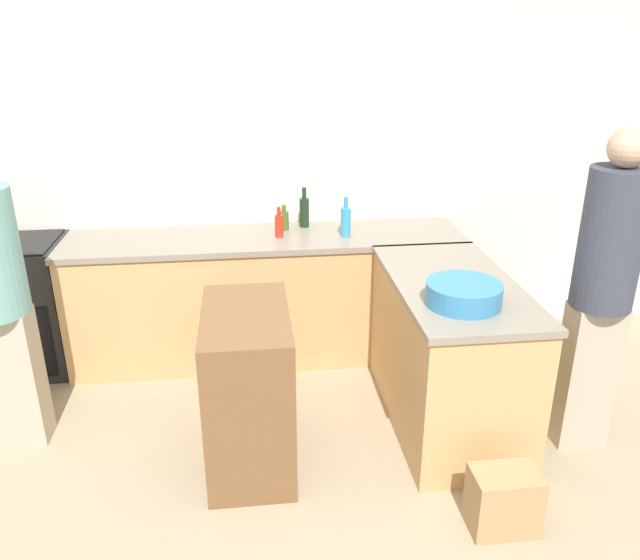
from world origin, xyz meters
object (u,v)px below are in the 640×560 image
object	(u,v)px
hot_sauce_bottle	(279,225)
person_at_peninsula	(603,284)
olive_oil_bottle	(284,220)
island_table	(249,388)
wine_bottle_dark	(304,211)
paper_bag	(504,501)
range_oven	(21,306)
mixing_bowl	(464,294)
dish_soap_bottle	(346,221)

from	to	relation	value
hot_sauce_bottle	person_at_peninsula	distance (m)	2.07
olive_oil_bottle	island_table	bearing A→B (deg)	-102.37
wine_bottle_dark	paper_bag	xyz separation A→B (m)	(0.75, -2.08, -0.87)
range_oven	island_table	xyz separation A→B (m)	(1.55, -1.23, -0.01)
wine_bottle_dark	range_oven	bearing A→B (deg)	-175.41
person_at_peninsula	paper_bag	bearing A→B (deg)	-138.69
paper_bag	range_oven	bearing A→B (deg)	145.03
mixing_bowl	wine_bottle_dark	xyz separation A→B (m)	(-0.69, 1.46, 0.06)
island_table	paper_bag	size ratio (longest dim) A/B	2.78
olive_oil_bottle	hot_sauce_bottle	distance (m)	0.17
wine_bottle_dark	hot_sauce_bottle	bearing A→B (deg)	-132.16
hot_sauce_bottle	wine_bottle_dark	size ratio (longest dim) A/B	0.74
person_at_peninsula	paper_bag	world-z (taller)	person_at_peninsula
mixing_bowl	wine_bottle_dark	distance (m)	1.62
island_table	mixing_bowl	xyz separation A→B (m)	(1.14, -0.07, 0.53)
dish_soap_bottle	person_at_peninsula	size ratio (longest dim) A/B	0.15
person_at_peninsula	paper_bag	size ratio (longest dim) A/B	5.62
island_table	person_at_peninsula	xyz separation A→B (m)	(1.90, -0.07, 0.55)
hot_sauce_bottle	wine_bottle_dark	distance (m)	0.29
range_oven	island_table	world-z (taller)	range_oven
range_oven	paper_bag	xyz separation A→B (m)	(2.75, -1.92, -0.30)
dish_soap_bottle	island_table	bearing A→B (deg)	-121.86
range_oven	olive_oil_bottle	world-z (taller)	olive_oil_bottle
dish_soap_bottle	person_at_peninsula	xyz separation A→B (m)	(1.20, -1.20, -0.03)
dish_soap_bottle	paper_bag	size ratio (longest dim) A/B	0.86
range_oven	wine_bottle_dark	xyz separation A→B (m)	(2.00, 0.16, 0.57)
island_table	hot_sauce_bottle	distance (m)	1.33
range_oven	hot_sauce_bottle	world-z (taller)	hot_sauce_bottle
wine_bottle_dark	paper_bag	world-z (taller)	wine_bottle_dark
mixing_bowl	person_at_peninsula	distance (m)	0.77
island_table	dish_soap_bottle	distance (m)	1.46
range_oven	dish_soap_bottle	size ratio (longest dim) A/B	3.34
paper_bag	dish_soap_bottle	bearing A→B (deg)	104.99
paper_bag	mixing_bowl	bearing A→B (deg)	95.45
range_oven	wine_bottle_dark	distance (m)	2.08
mixing_bowl	hot_sauce_bottle	world-z (taller)	hot_sauce_bottle
wine_bottle_dark	person_at_peninsula	bearing A→B (deg)	-45.10
island_table	wine_bottle_dark	bearing A→B (deg)	72.28
mixing_bowl	hot_sauce_bottle	xyz separation A→B (m)	(-0.89, 1.24, 0.02)
mixing_bowl	person_at_peninsula	world-z (taller)	person_at_peninsula
hot_sauce_bottle	olive_oil_bottle	bearing A→B (deg)	74.79
range_oven	mixing_bowl	xyz separation A→B (m)	(2.69, -1.30, 0.51)
range_oven	hot_sauce_bottle	size ratio (longest dim) A/B	4.39
olive_oil_bottle	person_at_peninsula	xyz separation A→B (m)	(1.61, -1.41, 0.00)
olive_oil_bottle	person_at_peninsula	world-z (taller)	person_at_peninsula
range_oven	wine_bottle_dark	world-z (taller)	wine_bottle_dark
range_oven	wine_bottle_dark	size ratio (longest dim) A/B	3.23
island_table	paper_bag	xyz separation A→B (m)	(1.19, -0.69, -0.29)
island_table	mixing_bowl	bearing A→B (deg)	-3.28
olive_oil_bottle	dish_soap_bottle	world-z (taller)	dish_soap_bottle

